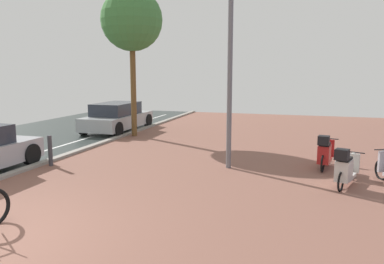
# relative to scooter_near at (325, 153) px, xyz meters

# --- Properties ---
(ground) EXTENTS (21.00, 40.00, 0.13)m
(ground) POSITION_rel_scooter_near_xyz_m (-4.03, -6.63, -0.48)
(ground) COLOR #2D3533
(scooter_near) EXTENTS (0.62, 1.69, 1.02)m
(scooter_near) POSITION_rel_scooter_near_xyz_m (0.00, 0.00, 0.00)
(scooter_near) COLOR black
(scooter_near) RESTS_ON ground
(scooter_mid) EXTENTS (0.79, 1.60, 1.00)m
(scooter_mid) POSITION_rel_scooter_near_xyz_m (0.40, -1.64, -0.01)
(scooter_mid) COLOR black
(scooter_mid) RESTS_ON ground
(parked_car_far) EXTENTS (1.83, 4.12, 1.28)m
(parked_car_far) POSITION_rel_scooter_near_xyz_m (-8.82, 4.57, 0.16)
(parked_car_far) COLOR #A4A8AA
(parked_car_far) RESTS_ON ground
(lamp_post) EXTENTS (0.20, 0.52, 5.63)m
(lamp_post) POSITION_rel_scooter_near_xyz_m (-2.58, -0.65, 2.68)
(lamp_post) COLOR slate
(lamp_post) RESTS_ON ground
(street_tree) EXTENTS (2.49, 2.49, 5.97)m
(street_tree) POSITION_rel_scooter_near_xyz_m (-7.46, 3.48, 4.23)
(street_tree) COLOR brown
(street_tree) RESTS_ON ground
(bollard_far) EXTENTS (0.12, 0.12, 0.88)m
(bollard_far) POSITION_rel_scooter_near_xyz_m (-7.51, -1.94, -0.02)
(bollard_far) COLOR #38383D
(bollard_far) RESTS_ON ground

